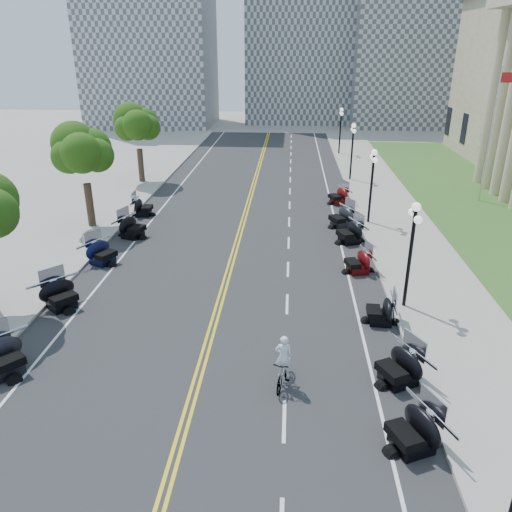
{
  "coord_description": "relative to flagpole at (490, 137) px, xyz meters",
  "views": [
    {
      "loc": [
        3.18,
        -16.87,
        11.2
      ],
      "look_at": [
        1.66,
        5.0,
        2.0
      ],
      "focal_mm": 35.0,
      "sensor_mm": 36.0,
      "label": 1
    }
  ],
  "objects": [
    {
      "name": "ground",
      "position": [
        -18.0,
        -22.0,
        -5.0
      ],
      "size": [
        160.0,
        160.0,
        0.0
      ],
      "primitive_type": "plane",
      "color": "gray"
    },
    {
      "name": "road",
      "position": [
        -18.0,
        -12.0,
        -5.0
      ],
      "size": [
        16.0,
        90.0,
        0.01
      ],
      "primitive_type": "cube",
      "color": "#333335",
      "rests_on": "ground"
    },
    {
      "name": "centerline_yellow_a",
      "position": [
        -18.12,
        -12.0,
        -4.99
      ],
      "size": [
        0.12,
        90.0,
        0.0
      ],
      "primitive_type": "cube",
      "color": "yellow",
      "rests_on": "road"
    },
    {
      "name": "centerline_yellow_b",
      "position": [
        -17.88,
        -12.0,
        -4.99
      ],
      "size": [
        0.12,
        90.0,
        0.0
      ],
      "primitive_type": "cube",
      "color": "yellow",
      "rests_on": "road"
    },
    {
      "name": "edge_line_north",
      "position": [
        -11.6,
        -12.0,
        -4.99
      ],
      "size": [
        0.12,
        90.0,
        0.0
      ],
      "primitive_type": "cube",
      "color": "white",
      "rests_on": "road"
    },
    {
      "name": "edge_line_south",
      "position": [
        -24.4,
        -12.0,
        -4.99
      ],
      "size": [
        0.12,
        90.0,
        0.0
      ],
      "primitive_type": "cube",
      "color": "white",
      "rests_on": "road"
    },
    {
      "name": "lane_dash_5",
      "position": [
        -14.8,
        -26.0,
        -4.99
      ],
      "size": [
        0.12,
        2.0,
        0.0
      ],
      "primitive_type": "cube",
      "color": "white",
      "rests_on": "road"
    },
    {
      "name": "lane_dash_6",
      "position": [
        -14.8,
        -22.0,
        -4.99
      ],
      "size": [
        0.12,
        2.0,
        0.0
      ],
      "primitive_type": "cube",
      "color": "white",
      "rests_on": "road"
    },
    {
      "name": "lane_dash_7",
      "position": [
        -14.8,
        -18.0,
        -4.99
      ],
      "size": [
        0.12,
        2.0,
        0.0
      ],
      "primitive_type": "cube",
      "color": "white",
      "rests_on": "road"
    },
    {
      "name": "lane_dash_8",
      "position": [
        -14.8,
        -14.0,
        -4.99
      ],
      "size": [
        0.12,
        2.0,
        0.0
      ],
      "primitive_type": "cube",
      "color": "white",
      "rests_on": "road"
    },
    {
      "name": "lane_dash_9",
      "position": [
        -14.8,
        -10.0,
        -4.99
      ],
      "size": [
        0.12,
        2.0,
        0.0
      ],
      "primitive_type": "cube",
      "color": "white",
      "rests_on": "road"
    },
    {
      "name": "lane_dash_10",
      "position": [
        -14.8,
        -6.0,
        -4.99
      ],
      "size": [
        0.12,
        2.0,
        0.0
      ],
      "primitive_type": "cube",
      "color": "white",
      "rests_on": "road"
    },
    {
      "name": "lane_dash_11",
      "position": [
        -14.8,
        -2.0,
        -4.99
      ],
      "size": [
        0.12,
        2.0,
        0.0
      ],
      "primitive_type": "cube",
      "color": "white",
      "rests_on": "road"
    },
    {
      "name": "lane_dash_12",
      "position": [
        -14.8,
        2.0,
        -4.99
      ],
      "size": [
        0.12,
        2.0,
        0.0
      ],
      "primitive_type": "cube",
      "color": "white",
      "rests_on": "road"
    },
    {
      "name": "lane_dash_13",
      "position": [
        -14.8,
        6.0,
        -4.99
      ],
      "size": [
        0.12,
        2.0,
        0.0
      ],
      "primitive_type": "cube",
      "color": "white",
      "rests_on": "road"
    },
    {
      "name": "lane_dash_14",
      "position": [
        -14.8,
        10.0,
        -4.99
      ],
      "size": [
        0.12,
        2.0,
        0.0
      ],
      "primitive_type": "cube",
      "color": "white",
      "rests_on": "road"
    },
    {
      "name": "lane_dash_15",
      "position": [
        -14.8,
        14.0,
        -4.99
      ],
      "size": [
        0.12,
        2.0,
        0.0
      ],
      "primitive_type": "cube",
      "color": "white",
      "rests_on": "road"
    },
    {
      "name": "lane_dash_16",
      "position": [
        -14.8,
        18.0,
        -4.99
      ],
      "size": [
        0.12,
        2.0,
        0.0
      ],
      "primitive_type": "cube",
      "color": "white",
      "rests_on": "road"
    },
    {
      "name": "lane_dash_17",
      "position": [
        -14.8,
        22.0,
        -4.99
      ],
      "size": [
        0.12,
        2.0,
        0.0
      ],
      "primitive_type": "cube",
      "color": "white",
      "rests_on": "road"
    },
    {
      "name": "lane_dash_18",
      "position": [
        -14.8,
        26.0,
        -4.99
      ],
      "size": [
        0.12,
        2.0,
        0.0
      ],
      "primitive_type": "cube",
      "color": "white",
      "rests_on": "road"
    },
    {
      "name": "lane_dash_19",
      "position": [
        -14.8,
        30.0,
        -4.99
      ],
      "size": [
        0.12,
        2.0,
        0.0
      ],
      "primitive_type": "cube",
      "color": "white",
      "rests_on": "road"
    },
    {
      "name": "sidewalk_north",
      "position": [
        -7.5,
        -12.0,
        -4.92
      ],
      "size": [
        5.0,
        90.0,
        0.15
      ],
      "primitive_type": "cube",
      "color": "#9E9991",
      "rests_on": "ground"
    },
    {
      "name": "sidewalk_south",
      "position": [
        -28.5,
        -12.0,
        -4.92
      ],
      "size": [
        5.0,
        90.0,
        0.15
      ],
      "primitive_type": "cube",
      "color": "#9E9991",
      "rests_on": "ground"
    },
    {
      "name": "lawn",
      "position": [
        -0.5,
        -4.0,
        -4.95
      ],
      "size": [
        9.0,
        60.0,
        0.1
      ],
      "primitive_type": "cube",
      "color": "#356023",
      "rests_on": "ground"
    },
    {
      "name": "distant_block_a",
      "position": [
        -36.0,
        40.0,
        8.0
      ],
      "size": [
        18.0,
        14.0,
        26.0
      ],
      "primitive_type": "cube",
      "color": "gray",
      "rests_on": "ground"
    },
    {
      "name": "distant_block_b",
      "position": [
        -14.0,
        46.0,
        10.0
      ],
      "size": [
        16.0,
        12.0,
        30.0
      ],
      "primitive_type": "cube",
      "color": "gray",
      "rests_on": "ground"
    },
    {
      "name": "distant_block_c",
      "position": [
        4.0,
        43.0,
        6.0
      ],
      "size": [
        20.0,
        14.0,
        22.0
      ],
      "primitive_type": "cube",
      "color": "gray",
      "rests_on": "ground"
    },
    {
      "name": "street_lamp_2",
      "position": [
        -9.4,
        -18.0,
        -2.4
      ],
      "size": [
        0.5,
        1.2,
        4.9
      ],
      "primitive_type": null,
      "color": "black",
      "rests_on": "sidewalk_north"
    },
    {
      "name": "street_lamp_3",
      "position": [
        -9.4,
        -6.0,
        -2.4
      ],
      "size": [
        0.5,
        1.2,
        4.9
      ],
      "primitive_type": null,
      "color": "black",
      "rests_on": "sidewalk_north"
    },
    {
      "name": "street_lamp_4",
      "position": [
        -9.4,
        6.0,
        -2.4
      ],
      "size": [
        0.5,
        1.2,
        4.9
      ],
      "primitive_type": null,
      "color": "black",
      "rests_on": "sidewalk_north"
    },
    {
      "name": "street_lamp_5",
      "position": [
        -9.4,
        18.0,
        -2.4
      ],
      "size": [
        0.5,
        1.2,
        4.9
      ],
      "primitive_type": null,
      "color": "black",
      "rests_on": "sidewalk_north"
    },
    {
      "name": "flagpole",
      "position": [
        0.0,
        0.0,
        0.0
      ],
      "size": [
        1.1,
        0.2,
        10.0
      ],
      "primitive_type": null,
      "color": "silver",
      "rests_on": "ground"
    },
    {
      "name": "tree_3",
      "position": [
        -28.0,
        -8.0,
        -0.25
      ],
      "size": [
        4.8,
        4.8,
        9.2
      ],
      "primitive_type": null,
      "color": "#235619",
      "rests_on": "sidewalk_south"
    },
    {
      "name": "tree_4",
      "position": [
        -28.0,
        4.0,
        -0.25
      ],
      "size": [
        4.8,
        4.8,
        9.2
      ],
      "primitive_type": null,
      "color": "#235619",
      "rests_on": "sidewalk_south"
    },
    {
      "name": "motorcycle_n_4",
      "position": [
        -10.96,
        -26.89,
        -4.27
      ],
      "size": [
        2.74,
        2.74,
        1.45
      ],
      "primitive_type": null,
      "rotation": [
        0.0,
        0.0,
        -1.15
      ],
      "color": "black",
      "rests_on": "road"
    },
    {
      "name": "motorcycle_n_5",
      "position": [
        -10.75,
        -23.68,
        -4.27
      ],
      "size": [
        2.81,
        2.81,
        1.46
      ],
      "primitive_type": null,
      "rotation": [
        0.0,
        0.0,
        -1.08
      ],
      "color": "black",
      "rests_on": "road"
    },
    {
      "name": "motorcycle_n_6",
      "position": [
        -10.72,
        -19.43,
        -4.35
      ],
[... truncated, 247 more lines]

